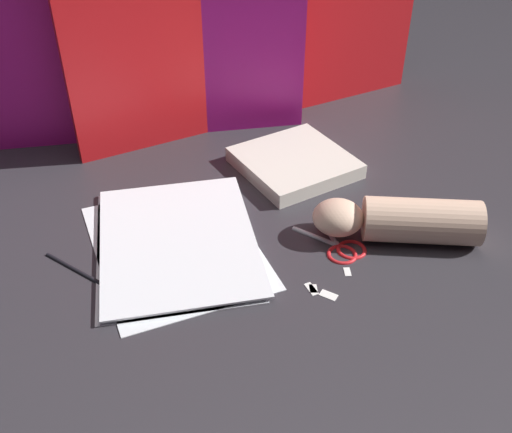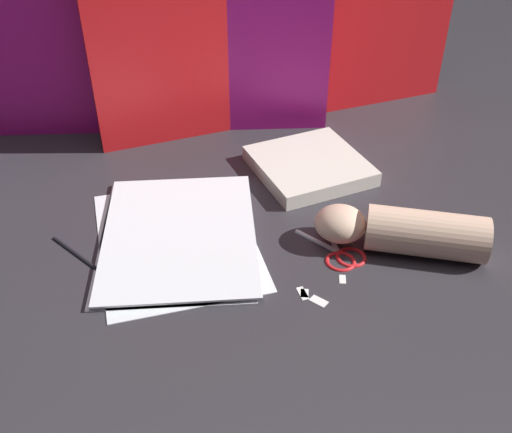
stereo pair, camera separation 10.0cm
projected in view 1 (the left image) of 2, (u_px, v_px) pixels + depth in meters
The scene contains 11 objects.
ground_plane at pixel (242, 251), 1.02m from camera, with size 6.00×6.00×0.00m, color #2D2B30.
backdrop_panel_left at pixel (91, 19), 1.18m from camera, with size 0.86×0.13×0.53m.
paper_stack at pixel (176, 242), 1.03m from camera, with size 0.30×0.38×0.01m.
book_closed at pixel (294, 163), 1.22m from camera, with size 0.25×0.25×0.03m.
scissors at pixel (340, 245), 1.03m from camera, with size 0.12×0.15×0.01m.
hand_forearm at pixel (400, 220), 1.03m from camera, with size 0.29×0.18×0.08m.
paper_scrap_near at pixel (311, 289), 0.94m from camera, with size 0.02×0.03×0.00m.
paper_scrap_mid at pixel (329, 295), 0.93m from camera, with size 0.03×0.03×0.00m.
paper_scrap_far at pixel (313, 288), 0.94m from camera, with size 0.02×0.02×0.00m.
paper_scrap_side at pixel (347, 272), 0.98m from camera, with size 0.02×0.02×0.00m.
pen at pixel (80, 271), 0.97m from camera, with size 0.11×0.13×0.01m.
Camera 1 is at (-0.21, -0.76, 0.66)m, focal length 42.00 mm.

